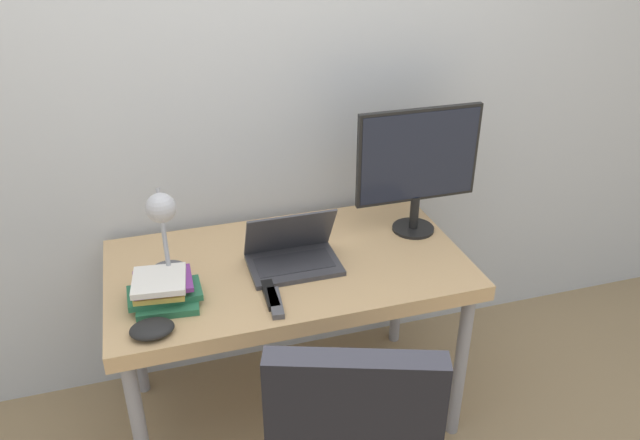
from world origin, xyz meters
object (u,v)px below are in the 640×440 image
object	(u,v)px
laptop	(293,254)
game_controller	(152,329)
book_stack	(164,290)
desk_lamp	(163,225)
monitor	(418,162)

from	to	relation	value
laptop	game_controller	xyz separation A→B (m)	(-0.52, -0.27, -0.03)
book_stack	game_controller	size ratio (longest dim) A/B	1.74
desk_lamp	game_controller	distance (m)	0.34
desk_lamp	game_controller	world-z (taller)	desk_lamp
game_controller	laptop	bearing A→B (deg)	26.95
monitor	book_stack	distance (m)	1.06
laptop	book_stack	size ratio (longest dim) A/B	1.36
monitor	game_controller	size ratio (longest dim) A/B	3.68
book_stack	game_controller	xyz separation A→B (m)	(-0.05, -0.16, -0.03)
desk_lamp	monitor	bearing A→B (deg)	9.08
desk_lamp	game_controller	xyz separation A→B (m)	(-0.08, -0.23, -0.24)
desk_lamp	laptop	bearing A→B (deg)	5.29
laptop	monitor	size ratio (longest dim) A/B	0.64
laptop	game_controller	bearing A→B (deg)	-153.05
monitor	book_stack	xyz separation A→B (m)	(-1.01, -0.22, -0.25)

